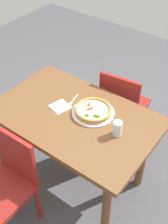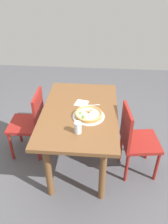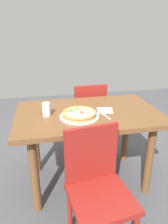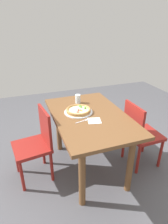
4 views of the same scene
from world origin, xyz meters
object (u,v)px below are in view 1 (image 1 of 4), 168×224
Objects in this scene: fork at (72,101)px; drinking_glass at (117,128)px; dining_table at (75,126)px; chair_near at (122,106)px; napkin at (60,107)px; plate at (93,113)px; chair_far at (8,181)px; pizza at (93,110)px.

drinking_glass is (-0.49, 0.10, 0.06)m from fork.
dining_table is 0.41m from drinking_glass.
napkin is at bearing -118.21° from chair_near.
fork reaches higher than napkin.
drinking_glass is (-0.37, -0.02, 0.18)m from dining_table.
drinking_glass is 0.53m from napkin.
fork reaches higher than dining_table.
chair_near is (-0.08, -0.62, -0.17)m from dining_table.
plate is at bearing -95.09° from chair_near.
fork is (-0.03, -0.74, 0.29)m from chair_far.
pizza is 2.50× the size of drinking_glass.
drinking_glass is at bearing -71.69° from chair_near.
dining_table is 11.12× the size of drinking_glass.
chair_far is at bearing 51.26° from drinking_glass.
chair_near is 0.61m from pizza.
pizza is 1.75× the size of fork.
chair_far is 0.69m from napkin.
pizza is at bearing -16.90° from drinking_glass.
pizza is at bearing -159.46° from napkin.
plate reaches higher than dining_table.
plate reaches higher than napkin.
pizza is at bearing -95.09° from chair_near.
chair_far is 0.83m from pizza.
napkin reaches higher than dining_table.
drinking_glass reaches higher than pizza.
pizza reaches higher than fork.
dining_table is 0.19m from napkin.
chair_near is 3.01× the size of pizza.
chair_near is 5.28× the size of fork.
chair_far reaches higher than dining_table.
chair_far is (0.15, 0.62, -0.17)m from dining_table.
pizza is at bearing -134.77° from dining_table.
drinking_glass reaches higher than dining_table.
dining_table is at bearing 3.10° from drinking_glass.
chair_near is at bearing -87.61° from pizza.
napkin is at bearing -2.38° from dining_table.
chair_near is 0.62m from fork.
napkin is (0.23, 0.62, 0.29)m from chair_near.
dining_table is 0.21m from pizza.
pizza is at bearing 73.93° from fork.
chair_near is 0.76m from drinking_glass.
fork is at bearing -118.89° from chair_near.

